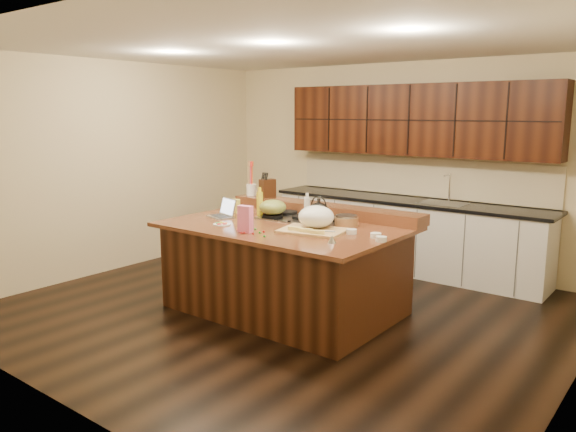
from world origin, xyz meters
The scene contains 30 objects.
room centered at (0.00, 0.00, 1.35)m, with size 5.52×5.02×2.72m.
island centered at (0.00, 0.00, 0.46)m, with size 2.40×1.60×0.92m.
back_ledge centered at (0.00, 0.70, 0.98)m, with size 2.40×0.30×0.12m, color black.
cooktop centered at (0.00, 0.30, 0.94)m, with size 0.92×0.52×0.05m.
back_counter centered at (0.30, 2.23, 0.98)m, with size 3.70×0.66×2.40m.
kettle centered at (0.30, 0.17, 1.06)m, with size 0.21×0.21×0.19m, color black.
green_bowl centered at (-0.30, 0.17, 1.05)m, with size 0.29×0.29×0.16m, color olive.
laptop centered at (-0.79, -0.08, 0.97)m, with size 0.35×0.31×0.20m.
oil_bottle centered at (-0.50, 0.19, 1.06)m, with size 0.07×0.07×0.27m, color yellow.
vinegar_bottle centered at (0.07, 0.28, 1.04)m, with size 0.06×0.06×0.25m, color silver.
wooden_tray centered at (0.42, -0.07, 1.03)m, with size 0.68×0.55×0.24m.
ramekin_a centered at (0.77, 0.03, 0.94)m, with size 0.10×0.10×0.04m, color white.
ramekin_b centered at (1.15, -0.08, 0.94)m, with size 0.10×0.10×0.04m, color white.
ramekin_c centered at (1.04, 0.02, 0.94)m, with size 0.10×0.10×0.04m, color white.
strainer_bowl centered at (0.54, 0.32, 0.97)m, with size 0.24×0.24×0.09m, color #996B3F.
kitchen_timer centered at (0.83, -0.40, 0.96)m, with size 0.08×0.08×0.07m, color silver.
pink_bag centered at (-0.07, -0.53, 1.05)m, with size 0.14×0.07×0.26m, color pink.
candy_plate centered at (-0.50, -0.41, 0.93)m, with size 0.18×0.18×0.01m, color white.
package_box centered at (-0.88, 0.19, 1.00)m, with size 0.11×0.08×0.15m, color #F2EB55.
utensil_crock centered at (-1.07, 0.70, 1.11)m, with size 0.12×0.12×0.14m, color white.
knife_block centered at (-0.81, 0.70, 1.15)m, with size 0.11×0.18×0.22m, color black.
gumdrop_0 centered at (-0.05, -0.61, 0.93)m, with size 0.02×0.02×0.02m, color red.
gumdrop_1 centered at (0.07, -0.49, 0.93)m, with size 0.02×0.02×0.02m, color #198C26.
gumdrop_2 centered at (-0.17, -0.53, 0.93)m, with size 0.02×0.02×0.02m, color red.
gumdrop_3 centered at (-0.05, -0.45, 0.93)m, with size 0.02×0.02×0.02m, color #198C26.
gumdrop_4 centered at (0.08, -0.43, 0.93)m, with size 0.02×0.02×0.02m, color red.
gumdrop_5 centered at (0.21, -0.58, 0.93)m, with size 0.02×0.02×0.02m, color #198C26.
gumdrop_6 centered at (-0.03, -0.59, 0.93)m, with size 0.02×0.02×0.02m, color red.
gumdrop_7 centered at (-0.06, -0.40, 0.93)m, with size 0.02×0.02×0.02m, color #198C26.
gumdrop_8 centered at (0.06, -0.56, 0.93)m, with size 0.02×0.02×0.02m, color red.
Camera 1 is at (3.46, -4.44, 2.06)m, focal length 35.00 mm.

